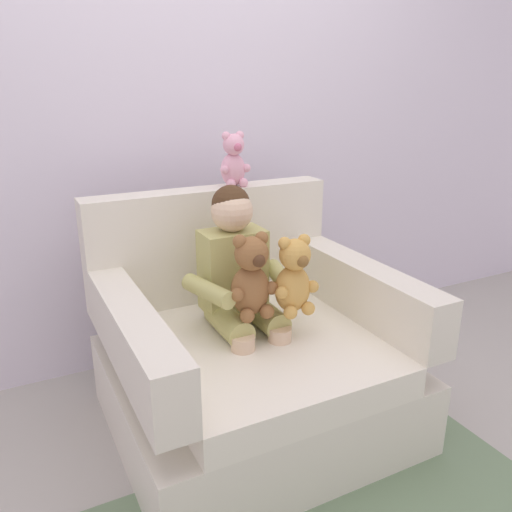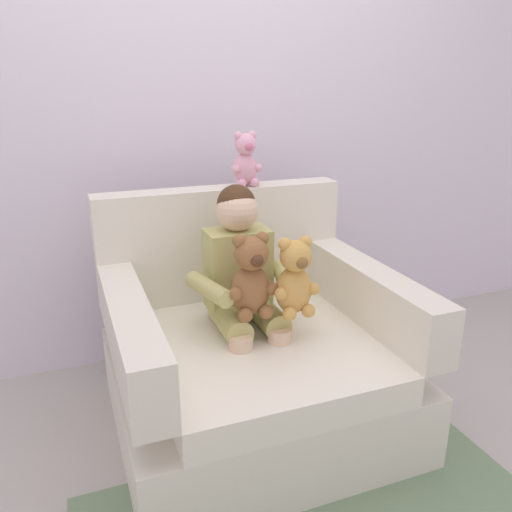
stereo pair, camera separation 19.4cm
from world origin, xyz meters
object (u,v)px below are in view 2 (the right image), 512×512
(plush_honey, at_px, (295,279))
(plush_brown, at_px, (251,278))
(armchair, at_px, (252,357))
(seated_child, at_px, (243,277))
(plush_pink_on_backrest, at_px, (246,161))

(plush_honey, distance_m, plush_brown, 0.17)
(armchair, xyz_separation_m, seated_child, (-0.02, 0.05, 0.34))
(armchair, xyz_separation_m, plush_pink_on_backrest, (0.12, 0.40, 0.76))
(plush_brown, bearing_deg, seated_child, 70.39)
(armchair, height_order, seated_child, seated_child)
(seated_child, bearing_deg, plush_pink_on_backrest, 67.10)
(armchair, distance_m, plush_pink_on_backrest, 0.87)
(seated_child, bearing_deg, plush_honey, -54.47)
(armchair, distance_m, plush_brown, 0.41)
(armchair, relative_size, plush_pink_on_backrest, 4.60)
(plush_brown, bearing_deg, armchair, 55.80)
(plush_brown, relative_size, plush_pink_on_backrest, 1.35)
(plush_honey, bearing_deg, seated_child, 107.51)
(plush_honey, bearing_deg, armchair, 112.75)
(plush_pink_on_backrest, bearing_deg, plush_brown, -117.75)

